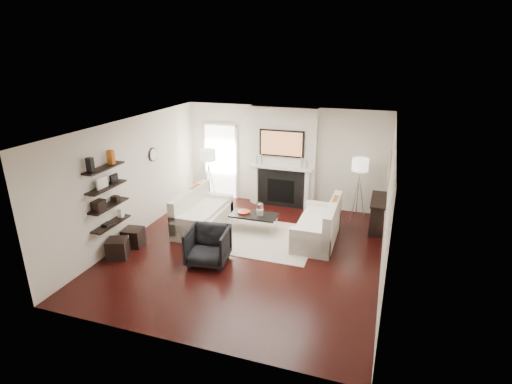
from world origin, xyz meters
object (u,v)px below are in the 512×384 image
(loveseat_right_base, at_px, (317,231))
(coffee_table, at_px, (254,215))
(armchair, at_px, (208,244))
(lamp_left_shade, at_px, (208,155))
(ottoman_near, at_px, (133,237))
(loveseat_left_base, at_px, (203,220))
(lamp_right_shade, at_px, (360,165))

(loveseat_right_base, distance_m, coffee_table, 1.52)
(armchair, xyz_separation_m, lamp_left_shade, (-1.26, 2.84, 1.04))
(coffee_table, bearing_deg, ottoman_near, -145.59)
(armchair, height_order, lamp_left_shade, lamp_left_shade)
(loveseat_left_base, height_order, loveseat_right_base, same)
(coffee_table, relative_size, armchair, 1.35)
(coffee_table, bearing_deg, armchair, -102.92)
(lamp_left_shade, bearing_deg, loveseat_right_base, -19.63)
(loveseat_right_base, distance_m, lamp_left_shade, 3.58)
(loveseat_left_base, bearing_deg, coffee_table, 11.41)
(ottoman_near, bearing_deg, lamp_right_shade, 33.70)
(lamp_right_shade, distance_m, ottoman_near, 5.57)
(lamp_right_shade, height_order, ottoman_near, lamp_right_shade)
(loveseat_left_base, distance_m, coffee_table, 1.25)
(loveseat_left_base, distance_m, lamp_left_shade, 1.90)
(loveseat_left_base, relative_size, armchair, 2.20)
(lamp_left_shade, distance_m, ottoman_near, 3.02)
(loveseat_right_base, bearing_deg, coffee_table, 179.90)
(coffee_table, distance_m, armchair, 1.76)
(armchair, xyz_separation_m, ottoman_near, (-1.88, 0.15, -0.21))
(loveseat_right_base, height_order, ottoman_near, loveseat_right_base)
(coffee_table, distance_m, lamp_right_shade, 2.87)
(armchair, relative_size, lamp_right_shade, 2.04)
(loveseat_left_base, xyz_separation_m, coffee_table, (1.21, 0.24, 0.19))
(lamp_right_shade, bearing_deg, loveseat_left_base, -153.79)
(lamp_right_shade, xyz_separation_m, ottoman_near, (-4.52, -3.01, -1.25))
(loveseat_right_base, height_order, armchair, armchair)
(coffee_table, bearing_deg, lamp_right_shade, 32.97)
(loveseat_right_base, relative_size, lamp_right_shade, 4.50)
(loveseat_right_base, relative_size, coffee_table, 1.64)
(coffee_table, bearing_deg, loveseat_left_base, -168.59)
(lamp_right_shade, bearing_deg, lamp_left_shade, -175.14)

